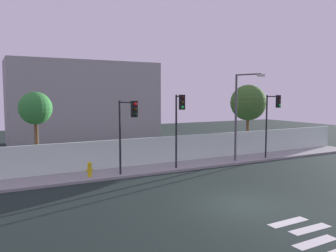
{
  "coord_description": "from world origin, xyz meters",
  "views": [
    {
      "loc": [
        -9.83,
        -11.45,
        4.81
      ],
      "look_at": [
        -0.27,
        6.5,
        2.98
      ],
      "focal_mm": 36.84,
      "sensor_mm": 36.0,
      "label": 1
    }
  ],
  "objects_px": {
    "traffic_light_right": "(179,115)",
    "fire_hydrant": "(90,169)",
    "traffic_light_left": "(128,121)",
    "traffic_light_center": "(273,113)",
    "street_lamp_curbside": "(240,109)",
    "roadside_tree_midleft": "(248,103)",
    "roadside_tree_leftmost": "(35,109)"
  },
  "relations": [
    {
      "from": "traffic_light_left",
      "to": "roadside_tree_leftmost",
      "type": "xyz_separation_m",
      "value": [
        -4.4,
        3.96,
        0.62
      ]
    },
    {
      "from": "roadside_tree_leftmost",
      "to": "roadside_tree_midleft",
      "type": "distance_m",
      "value": 16.63
    },
    {
      "from": "traffic_light_center",
      "to": "fire_hydrant",
      "type": "height_order",
      "value": "traffic_light_center"
    },
    {
      "from": "street_lamp_curbside",
      "to": "roadside_tree_leftmost",
      "type": "xyz_separation_m",
      "value": [
        -13.05,
        3.24,
        0.14
      ]
    },
    {
      "from": "street_lamp_curbside",
      "to": "traffic_light_right",
      "type": "bearing_deg",
      "value": -174.54
    },
    {
      "from": "traffic_light_right",
      "to": "roadside_tree_midleft",
      "type": "bearing_deg",
      "value": 23.12
    },
    {
      "from": "traffic_light_right",
      "to": "fire_hydrant",
      "type": "relative_size",
      "value": 5.42
    },
    {
      "from": "traffic_light_left",
      "to": "street_lamp_curbside",
      "type": "bearing_deg",
      "value": 4.76
    },
    {
      "from": "street_lamp_curbside",
      "to": "roadside_tree_midleft",
      "type": "bearing_deg",
      "value": 42.14
    },
    {
      "from": "street_lamp_curbside",
      "to": "fire_hydrant",
      "type": "xyz_separation_m",
      "value": [
        -10.6,
        0.32,
        -3.22
      ]
    },
    {
      "from": "fire_hydrant",
      "to": "traffic_light_center",
      "type": "bearing_deg",
      "value": -3.13
    },
    {
      "from": "traffic_light_right",
      "to": "roadside_tree_midleft",
      "type": "xyz_separation_m",
      "value": [
        8.75,
        3.73,
        0.61
      ]
    },
    {
      "from": "traffic_light_right",
      "to": "fire_hydrant",
      "type": "height_order",
      "value": "traffic_light_right"
    },
    {
      "from": "fire_hydrant",
      "to": "roadside_tree_midleft",
      "type": "distance_m",
      "value": 14.91
    },
    {
      "from": "roadside_tree_midleft",
      "to": "traffic_light_right",
      "type": "bearing_deg",
      "value": -156.88
    },
    {
      "from": "fire_hydrant",
      "to": "roadside_tree_midleft",
      "type": "height_order",
      "value": "roadside_tree_midleft"
    },
    {
      "from": "traffic_light_center",
      "to": "fire_hydrant",
      "type": "relative_size",
      "value": 5.39
    },
    {
      "from": "traffic_light_left",
      "to": "street_lamp_curbside",
      "type": "height_order",
      "value": "street_lamp_curbside"
    },
    {
      "from": "fire_hydrant",
      "to": "traffic_light_right",
      "type": "bearing_deg",
      "value": -8.54
    },
    {
      "from": "traffic_light_center",
      "to": "traffic_light_right",
      "type": "xyz_separation_m",
      "value": [
        -7.9,
        -0.09,
        0.02
      ]
    },
    {
      "from": "traffic_light_left",
      "to": "traffic_light_right",
      "type": "relative_size",
      "value": 0.93
    },
    {
      "from": "fire_hydrant",
      "to": "roadside_tree_leftmost",
      "type": "height_order",
      "value": "roadside_tree_leftmost"
    },
    {
      "from": "traffic_light_left",
      "to": "traffic_light_right",
      "type": "distance_m",
      "value": 3.5
    },
    {
      "from": "traffic_light_center",
      "to": "roadside_tree_midleft",
      "type": "bearing_deg",
      "value": 76.88
    },
    {
      "from": "traffic_light_left",
      "to": "roadside_tree_leftmost",
      "type": "height_order",
      "value": "roadside_tree_leftmost"
    },
    {
      "from": "traffic_light_right",
      "to": "roadside_tree_midleft",
      "type": "height_order",
      "value": "roadside_tree_midleft"
    },
    {
      "from": "traffic_light_right",
      "to": "traffic_light_center",
      "type": "bearing_deg",
      "value": 0.63
    },
    {
      "from": "street_lamp_curbside",
      "to": "fire_hydrant",
      "type": "relative_size",
      "value": 7.07
    },
    {
      "from": "traffic_light_left",
      "to": "traffic_light_center",
      "type": "xyz_separation_m",
      "value": [
        11.38,
        0.31,
        0.19
      ]
    },
    {
      "from": "traffic_light_center",
      "to": "street_lamp_curbside",
      "type": "distance_m",
      "value": 2.78
    },
    {
      "from": "street_lamp_curbside",
      "to": "traffic_light_left",
      "type": "bearing_deg",
      "value": -175.24
    },
    {
      "from": "traffic_light_right",
      "to": "fire_hydrant",
      "type": "xyz_separation_m",
      "value": [
        -5.44,
        0.82,
        -2.95
      ]
    }
  ]
}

